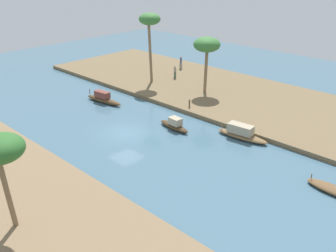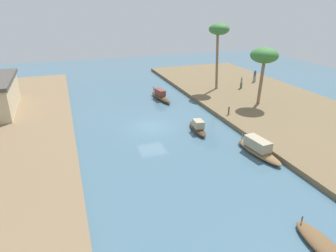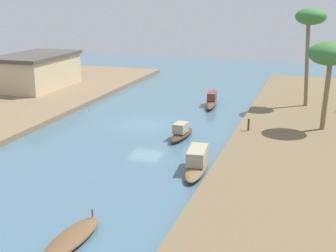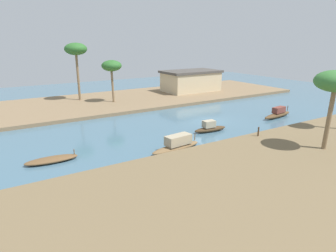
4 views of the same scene
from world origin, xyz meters
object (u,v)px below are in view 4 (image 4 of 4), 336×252
Objects in this scene: sampan_open_hull at (278,114)px; palm_tree_right_short at (76,50)px; sampan_midstream at (177,144)px; riverside_building at (191,81)px; sampan_with_tall_canopy at (52,160)px; mooring_post at (258,132)px; palm_tree_right_tall at (112,66)px; palm_tree_left_near at (335,83)px; sampan_near_left_bank at (210,128)px.

sampan_open_hull is 27.46m from palm_tree_right_short.
riverside_building reaches higher than sampan_midstream.
palm_tree_right_short is at bearing 72.12° from sampan_with_tall_canopy.
sampan_midstream is at bearing -177.47° from sampan_open_hull.
riverside_building is (9.17, 22.86, 1.30)m from mooring_post.
riverside_building is at bearing 68.15° from mooring_post.
palm_tree_right_tall reaches higher than mooring_post.
sampan_midstream is at bearing 166.71° from mooring_post.
palm_tree_right_tall is at bearing 103.99° from mooring_post.
mooring_post is at bearing -158.77° from sampan_open_hull.
palm_tree_left_near reaches higher than mooring_post.
palm_tree_left_near is (18.62, -9.46, 5.40)m from sampan_with_tall_canopy.
palm_tree_right_tall is 0.60× the size of riverside_building.
sampan_midstream is 15.95m from sampan_open_hull.
mooring_post reaches higher than sampan_with_tall_canopy.
mooring_post is at bearing -12.07° from sampan_with_tall_canopy.
palm_tree_right_short reaches higher than palm_tree_right_tall.
palm_tree_left_near is 0.78× the size of palm_tree_right_short.
riverside_building reaches higher than sampan_with_tall_canopy.
palm_tree_right_tall is 0.72× the size of palm_tree_right_short.
palm_tree_left_near is 1.08× the size of palm_tree_right_tall.
palm_tree_right_short is at bearing 122.66° from sampan_open_hull.
mooring_post is (7.47, -1.76, 0.34)m from sampan_midstream.
sampan_near_left_bank is 17.80m from palm_tree_right_tall.
palm_tree_right_tall is (-5.26, 21.11, 4.39)m from mooring_post.
sampan_near_left_bank is 11.31m from palm_tree_left_near.
sampan_near_left_bank is at bearing 113.12° from palm_tree_left_near.
mooring_post is 27.17m from palm_tree_right_short.
mooring_post is (16.64, -4.52, 0.63)m from sampan_with_tall_canopy.
palm_tree_left_near is (3.95, -9.24, 5.20)m from sampan_near_left_bank.
sampan_midstream reaches higher than sampan_open_hull.
palm_tree_left_near is at bearing -68.16° from mooring_post.
sampan_with_tall_canopy is 0.80× the size of sampan_midstream.
sampan_near_left_bank is at bearing -121.52° from riverside_building.
sampan_with_tall_canopy is 22.93m from palm_tree_right_short.
palm_tree_right_short reaches higher than palm_tree_left_near.
sampan_near_left_bank is 0.64× the size of palm_tree_right_tall.
sampan_near_left_bank is 0.95× the size of sampan_with_tall_canopy.
sampan_near_left_bank is 22.76m from palm_tree_right_short.
palm_tree_right_tall is at bearing 77.51° from sampan_midstream.
palm_tree_right_short is (-17.07, 20.40, 6.84)m from sampan_open_hull.
mooring_post reaches higher than sampan_near_left_bank.
sampan_near_left_bank is at bearing 173.76° from sampan_open_hull.
sampan_near_left_bank is at bearing -71.56° from palm_tree_right_short.
sampan_midstream is 0.78× the size of palm_tree_left_near.
sampan_open_hull is 0.81× the size of palm_tree_left_near.
palm_tree_right_short is (-6.86, 20.58, 6.88)m from sampan_near_left_bank.
sampan_near_left_bank is at bearing 18.72° from sampan_midstream.
sampan_with_tall_canopy is 17.25m from mooring_post.
riverside_building reaches higher than sampan_open_hull.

